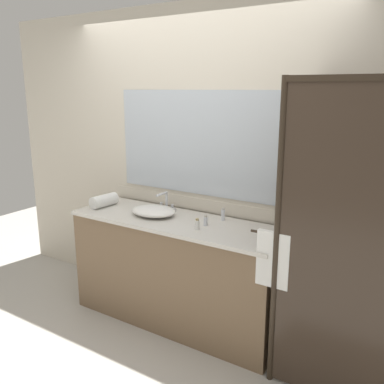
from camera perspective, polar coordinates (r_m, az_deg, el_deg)
The scene contains 11 objects.
ground_plane at distance 3.72m, azimuth -2.04°, elevation -17.14°, with size 8.00×8.00×0.00m, color #B7B2A8.
wall_back_with_mirror at distance 3.52m, azimuth 0.95°, elevation 3.90°, with size 4.40×0.06×2.60m.
vanity_cabinet at distance 3.51m, azimuth -2.02°, elevation -10.78°, with size 1.80×0.58×0.90m.
shower_enclosure at distance 2.65m, azimuth 18.80°, elevation -6.78°, with size 1.20×0.59×2.00m.
sink_basin at distance 3.46m, azimuth -5.33°, elevation -2.61°, with size 0.39×0.30×0.07m, color white.
faucet at distance 3.59m, azimuth -3.62°, elevation -1.62°, with size 0.17×0.16×0.17m.
soap_dish at distance 3.05m, azimuth 10.30°, elevation -5.54°, with size 0.10×0.07×0.04m.
amenity_bottle_body_wash at distance 3.19m, azimuth 1.87°, elevation -3.96°, with size 0.03×0.03×0.08m.
amenity_bottle_shampoo at distance 3.10m, azimuth 0.73°, elevation -4.46°, with size 0.03×0.03×0.09m.
amenity_bottle_lotion at distance 3.32m, azimuth 4.29°, elevation -3.11°, with size 0.03×0.03×0.10m.
rolled_towel_near_edge at distance 3.77m, azimuth -12.00°, elevation -1.17°, with size 0.11×0.11×0.25m, color white.
Camera 1 is at (1.81, -2.61, 1.93)m, focal length 38.82 mm.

